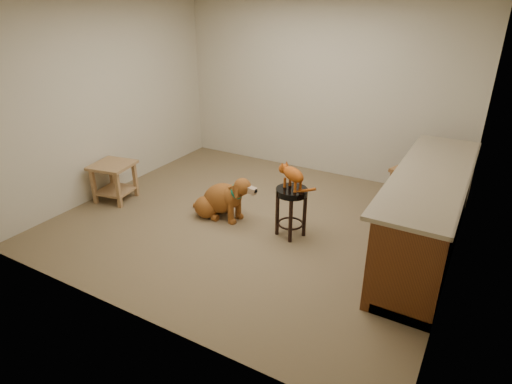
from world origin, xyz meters
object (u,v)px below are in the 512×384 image
Objects in this scene: padded_stool at (291,203)px; side_table at (114,176)px; golden_retriever at (222,199)px; wood_stool at (411,199)px; tabby_kitten at (292,174)px.

side_table is at bearing -172.81° from padded_stool.
side_table is 1.57m from golden_retriever.
padded_stool is 0.76× the size of wood_stool.
wood_stool reaches higher than golden_retriever.
golden_retriever is at bearing 11.13° from side_table.
wood_stool is 1.33× the size of side_table.
wood_stool is 0.78× the size of golden_retriever.
tabby_kitten reaches higher than padded_stool.
padded_stool is at bearing 3.52° from golden_retriever.
padded_stool is 1.40m from wood_stool.
golden_retriever is at bearing -159.32° from wood_stool.
tabby_kitten is at bearing -146.26° from wood_stool.
wood_stool is at bearing 16.76° from side_table.
padded_stool is 0.59× the size of golden_retriever.
wood_stool reaches higher than side_table.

